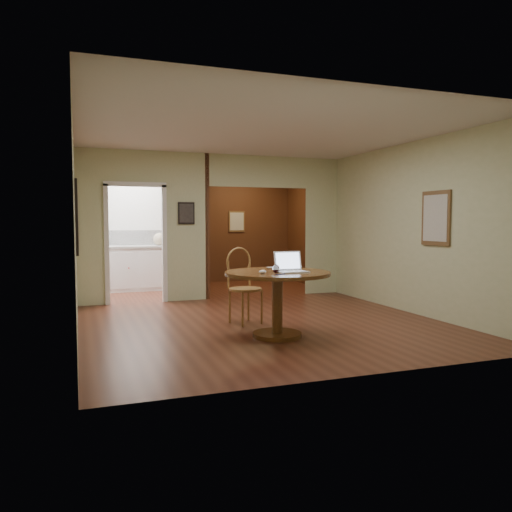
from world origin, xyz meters
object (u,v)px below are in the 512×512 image
object	(u,v)px
dining_table	(277,289)
open_laptop	(290,267)
chair	(243,281)
closed_laptop	(280,268)

from	to	relation	value
dining_table	open_laptop	xyz separation A→B (m)	(0.13, -0.10, 0.28)
dining_table	open_laptop	distance (m)	0.33
chair	open_laptop	xyz separation A→B (m)	(0.26, -1.08, 0.29)
open_laptop	closed_laptop	world-z (taller)	open_laptop
chair	open_laptop	bearing A→B (deg)	-92.43
dining_table	closed_laptop	world-z (taller)	closed_laptop
closed_laptop	chair	bearing A→B (deg)	119.70
open_laptop	closed_laptop	bearing A→B (deg)	85.28
open_laptop	chair	bearing A→B (deg)	102.84
chair	closed_laptop	distance (m)	0.78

